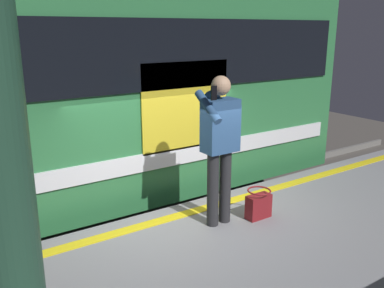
% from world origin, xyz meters
% --- Properties ---
extents(ground_plane, '(23.43, 23.43, 0.00)m').
position_xyz_m(ground_plane, '(0.00, 0.00, 0.00)').
color(ground_plane, '#4C4742').
extents(safety_line, '(13.21, 0.16, 0.01)m').
position_xyz_m(safety_line, '(0.00, 0.30, 1.11)').
color(safety_line, yellow).
rests_on(safety_line, platform).
extents(track_rail_near, '(17.52, 0.08, 0.16)m').
position_xyz_m(track_rail_near, '(0.00, -1.09, 0.08)').
color(track_rail_near, slate).
rests_on(track_rail_near, ground).
extents(track_rail_far, '(17.52, 0.08, 0.16)m').
position_xyz_m(track_rail_far, '(0.00, -2.53, 0.08)').
color(track_rail_far, slate).
rests_on(track_rail_far, ground).
extents(train_carriage, '(9.41, 2.90, 4.12)m').
position_xyz_m(train_carriage, '(1.21, -1.80, 2.60)').
color(train_carriage, '#2D723F').
rests_on(train_carriage, ground).
extents(passenger, '(0.57, 0.55, 1.76)m').
position_xyz_m(passenger, '(-0.20, 0.72, 2.15)').
color(passenger, '#262628').
rests_on(passenger, platform).
extents(handbag, '(0.32, 0.29, 0.37)m').
position_xyz_m(handbag, '(-0.69, 0.89, 1.28)').
color(handbag, maroon).
rests_on(handbag, platform).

